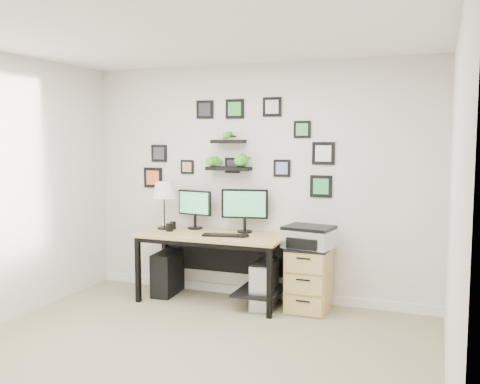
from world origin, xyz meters
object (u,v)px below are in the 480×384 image
at_px(file_cabinet, 309,278).
at_px(pc_tower_grey, 264,285).
at_px(pc_tower_black, 168,273).
at_px(monitor_right, 245,207).
at_px(table_lamp, 164,191).
at_px(mug, 169,227).
at_px(printer, 309,237).
at_px(monitor_left, 195,206).
at_px(desk, 216,245).

bearing_deg(file_cabinet, pc_tower_grey, -170.34).
bearing_deg(pc_tower_black, monitor_right, 4.04).
xyz_separation_m(table_lamp, pc_tower_grey, (1.24, -0.11, -0.94)).
xyz_separation_m(table_lamp, mug, (0.13, -0.12, -0.39)).
xyz_separation_m(pc_tower_grey, file_cabinet, (0.46, 0.08, 0.09)).
distance_m(table_lamp, pc_tower_grey, 1.56).
distance_m(monitor_right, printer, 0.82).
xyz_separation_m(pc_tower_grey, printer, (0.46, 0.04, 0.54)).
bearing_deg(monitor_right, printer, -11.97).
bearing_deg(pc_tower_black, monitor_left, 24.04).
distance_m(monitor_left, table_lamp, 0.39).
relative_size(pc_tower_black, pc_tower_grey, 0.97).
bearing_deg(printer, table_lamp, 177.89).
xyz_separation_m(desk, pc_tower_black, (-0.63, 0.05, -0.38)).
xyz_separation_m(mug, printer, (1.58, 0.06, -0.01)).
distance_m(monitor_left, mug, 0.38).
bearing_deg(desk, printer, 1.32).
bearing_deg(file_cabinet, mug, -176.56).
xyz_separation_m(monitor_left, file_cabinet, (1.38, -0.15, -0.67)).
bearing_deg(file_cabinet, monitor_right, 170.57).
bearing_deg(table_lamp, mug, -43.53).
bearing_deg(desk, pc_tower_grey, -2.15).
xyz_separation_m(monitor_right, pc_tower_grey, (0.30, -0.21, -0.79)).
height_order(monitor_right, file_cabinet, monitor_right).
height_order(pc_tower_grey, file_cabinet, file_cabinet).
relative_size(desk, file_cabinet, 2.39).
height_order(desk, printer, printer).
bearing_deg(monitor_left, table_lamp, -160.40).
distance_m(desk, mug, 0.58).
bearing_deg(monitor_left, monitor_right, -1.74).
xyz_separation_m(pc_tower_black, file_cabinet, (1.66, 0.01, 0.09)).
height_order(monitor_left, printer, monitor_left).
relative_size(desk, monitor_right, 3.12).
relative_size(table_lamp, mug, 6.01).
xyz_separation_m(mug, pc_tower_grey, (1.11, 0.02, -0.55)).
relative_size(monitor_left, mug, 4.92).
relative_size(table_lamp, file_cabinet, 0.81).
distance_m(desk, file_cabinet, 1.07).
distance_m(table_lamp, file_cabinet, 1.91).
height_order(desk, pc_tower_black, desk).
height_order(table_lamp, pc_tower_black, table_lamp).
xyz_separation_m(monitor_left, mug, (-0.20, -0.24, -0.21)).
xyz_separation_m(monitor_right, pc_tower_black, (-0.90, -0.13, -0.79)).
xyz_separation_m(desk, file_cabinet, (1.02, 0.06, -0.29)).
xyz_separation_m(table_lamp, printer, (1.70, -0.06, -0.40)).
distance_m(pc_tower_black, pc_tower_grey, 1.19).
xyz_separation_m(table_lamp, pc_tower_black, (0.05, -0.03, -0.94)).
relative_size(desk, table_lamp, 2.95).
bearing_deg(pc_tower_black, mug, -51.98).
bearing_deg(mug, desk, 3.79).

